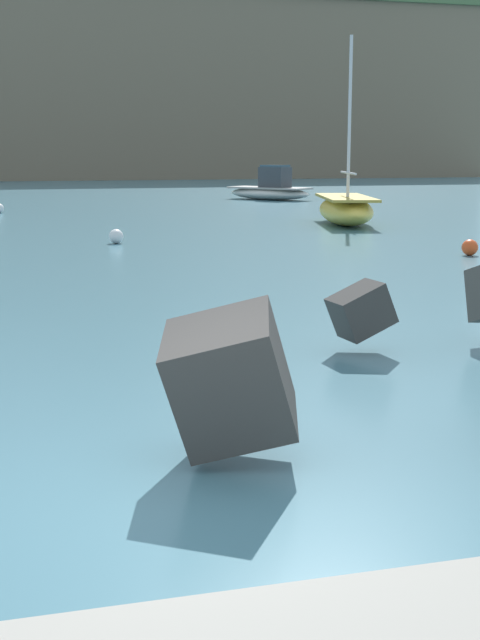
# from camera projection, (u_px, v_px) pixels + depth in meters

# --- Properties ---
(ground_plane) EXTENTS (400.00, 400.00, 0.00)m
(ground_plane) POSITION_uv_depth(u_px,v_px,m) (147.00, 512.00, 6.83)
(ground_plane) COLOR #42707F
(breakwater_jetty) EXTENTS (30.32, 7.41, 2.03)m
(breakwater_jetty) POSITION_uv_depth(u_px,v_px,m) (374.00, 356.00, 8.18)
(breakwater_jetty) COLOR #4C4944
(breakwater_jetty) RESTS_ON ground
(boat_near_centre) EXTENTS (3.14, 6.01, 6.93)m
(boat_near_centre) POSITION_uv_depth(u_px,v_px,m) (346.00, 209.00, 33.24)
(boat_near_centre) COLOR #EAC64C
(boat_near_centre) RESTS_ON ground
(boat_mid_centre) EXTENTS (4.75, 5.37, 1.99)m
(boat_mid_centre) POSITION_uv_depth(u_px,v_px,m) (270.00, 189.00, 50.07)
(boat_mid_centre) COLOR beige
(boat_mid_centre) RESTS_ON ground
(mooring_buoy_middle) EXTENTS (0.44, 0.44, 0.44)m
(mooring_buoy_middle) POSITION_uv_depth(u_px,v_px,m) (116.00, 236.00, 26.53)
(mooring_buoy_middle) COLOR silver
(mooring_buoy_middle) RESTS_ON ground
(mooring_buoy_outer) EXTENTS (0.44, 0.44, 0.44)m
(mooring_buoy_outer) POSITION_uv_depth(u_px,v_px,m) (470.00, 247.00, 23.49)
(mooring_buoy_outer) COLOR #E54C1E
(mooring_buoy_outer) RESTS_ON ground
(headland_bluff) EXTENTS (81.57, 32.15, 18.66)m
(headland_bluff) POSITION_uv_depth(u_px,v_px,m) (89.00, 90.00, 96.03)
(headland_bluff) COLOR #756651
(headland_bluff) RESTS_ON ground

